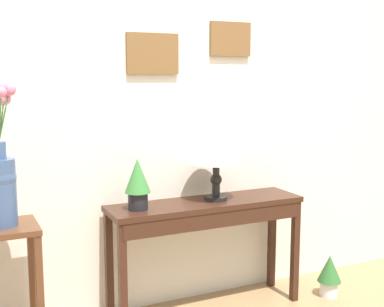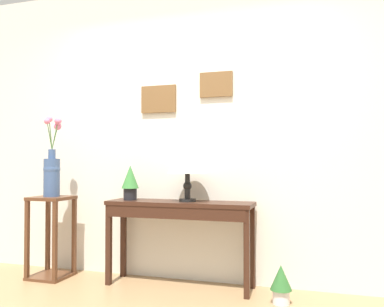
{
  "view_description": "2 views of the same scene",
  "coord_description": "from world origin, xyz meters",
  "px_view_note": "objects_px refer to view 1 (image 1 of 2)",
  "views": [
    {
      "loc": [
        -1.48,
        -1.61,
        1.53
      ],
      "look_at": [
        -0.09,
        1.32,
        1.05
      ],
      "focal_mm": 47.94,
      "sensor_mm": 36.0,
      "label": 1
    },
    {
      "loc": [
        1.15,
        -2.09,
        1.07
      ],
      "look_at": [
        0.12,
        1.18,
        1.16
      ],
      "focal_mm": 37.98,
      "sensor_mm": 36.0,
      "label": 2
    }
  ],
  "objects_px": {
    "flower_vase_tall": "(2,179)",
    "potted_plant_on_console": "(138,181)",
    "console_table": "(207,219)",
    "pedestal_stand_left": "(7,294)",
    "table_lamp": "(216,146)",
    "potted_plant_floor": "(329,274)"
  },
  "relations": [
    {
      "from": "console_table",
      "to": "pedestal_stand_left",
      "type": "xyz_separation_m",
      "value": [
        -1.24,
        -0.08,
        -0.25
      ]
    },
    {
      "from": "console_table",
      "to": "pedestal_stand_left",
      "type": "distance_m",
      "value": 1.27
    },
    {
      "from": "console_table",
      "to": "potted_plant_on_console",
      "type": "height_order",
      "value": "potted_plant_on_console"
    },
    {
      "from": "console_table",
      "to": "potted_plant_floor",
      "type": "distance_m",
      "value": 1.01
    },
    {
      "from": "console_table",
      "to": "flower_vase_tall",
      "type": "height_order",
      "value": "flower_vase_tall"
    },
    {
      "from": "console_table",
      "to": "potted_plant_floor",
      "type": "height_order",
      "value": "console_table"
    },
    {
      "from": "pedestal_stand_left",
      "to": "potted_plant_floor",
      "type": "distance_m",
      "value": 2.14
    },
    {
      "from": "flower_vase_tall",
      "to": "potted_plant_on_console",
      "type": "bearing_deg",
      "value": 6.25
    },
    {
      "from": "pedestal_stand_left",
      "to": "potted_plant_floor",
      "type": "bearing_deg",
      "value": -2.35
    },
    {
      "from": "table_lamp",
      "to": "flower_vase_tall",
      "type": "distance_m",
      "value": 1.32
    },
    {
      "from": "table_lamp",
      "to": "pedestal_stand_left",
      "type": "bearing_deg",
      "value": -175.73
    },
    {
      "from": "flower_vase_tall",
      "to": "potted_plant_floor",
      "type": "relative_size",
      "value": 2.51
    },
    {
      "from": "console_table",
      "to": "potted_plant_on_console",
      "type": "distance_m",
      "value": 0.55
    },
    {
      "from": "table_lamp",
      "to": "potted_plant_floor",
      "type": "distance_m",
      "value": 1.25
    },
    {
      "from": "pedestal_stand_left",
      "to": "table_lamp",
      "type": "bearing_deg",
      "value": 4.27
    },
    {
      "from": "table_lamp",
      "to": "potted_plant_floor",
      "type": "height_order",
      "value": "table_lamp"
    },
    {
      "from": "console_table",
      "to": "table_lamp",
      "type": "xyz_separation_m",
      "value": [
        0.07,
        0.02,
        0.47
      ]
    },
    {
      "from": "flower_vase_tall",
      "to": "console_table",
      "type": "bearing_deg",
      "value": 3.57
    },
    {
      "from": "pedestal_stand_left",
      "to": "potted_plant_floor",
      "type": "xyz_separation_m",
      "value": [
        2.12,
        -0.09,
        -0.21
      ]
    },
    {
      "from": "table_lamp",
      "to": "pedestal_stand_left",
      "type": "height_order",
      "value": "table_lamp"
    },
    {
      "from": "console_table",
      "to": "flower_vase_tall",
      "type": "bearing_deg",
      "value": -176.43
    },
    {
      "from": "potted_plant_floor",
      "to": "pedestal_stand_left",
      "type": "bearing_deg",
      "value": 177.65
    }
  ]
}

